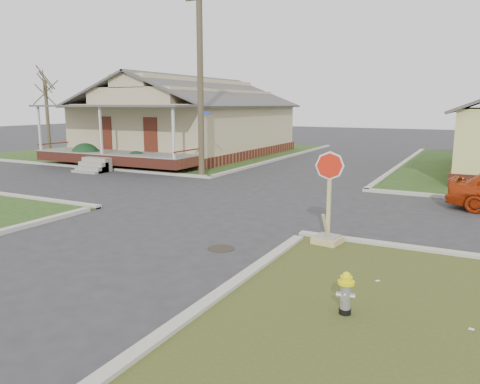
% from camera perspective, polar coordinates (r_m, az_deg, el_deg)
% --- Properties ---
extents(ground, '(120.00, 120.00, 0.00)m').
position_cam_1_polar(ground, '(12.78, -9.83, -4.85)').
color(ground, '#2E2D30').
rests_on(ground, ground).
extents(verge_far_left, '(19.00, 19.00, 0.05)m').
position_cam_1_polar(verge_far_left, '(34.69, -9.09, 4.95)').
color(verge_far_left, '#254418').
rests_on(verge_far_left, ground).
extents(curbs, '(80.00, 40.00, 0.12)m').
position_cam_1_polar(curbs, '(16.92, 0.41, -0.89)').
color(curbs, '#B0AE9F').
rests_on(curbs, ground).
extents(manhole, '(0.64, 0.64, 0.01)m').
position_cam_1_polar(manhole, '(11.21, -2.32, -6.89)').
color(manhole, black).
rests_on(manhole, ground).
extents(corner_house, '(10.10, 15.50, 5.30)m').
position_cam_1_polar(corner_house, '(31.75, -6.21, 8.58)').
color(corner_house, brown).
rests_on(corner_house, ground).
extents(utility_pole, '(1.80, 0.28, 9.00)m').
position_cam_1_polar(utility_pole, '(22.08, -4.87, 13.93)').
color(utility_pole, '#3E3423').
rests_on(utility_pole, ground).
extents(tree_far_left, '(0.22, 0.22, 4.90)m').
position_cam_1_polar(tree_far_left, '(33.55, -22.41, 8.34)').
color(tree_far_left, '#3E3423').
rests_on(tree_far_left, verge_far_left).
extents(fire_hydrant, '(0.27, 0.27, 0.71)m').
position_cam_1_polar(fire_hydrant, '(7.83, 12.78, -11.67)').
color(fire_hydrant, black).
rests_on(fire_hydrant, ground).
extents(stop_sign, '(0.64, 0.62, 2.25)m').
position_cam_1_polar(stop_sign, '(11.53, 10.67, -3.83)').
color(stop_sign, tan).
rests_on(stop_sign, ground).
extents(hedge_left, '(1.56, 1.28, 1.19)m').
position_cam_1_polar(hedge_left, '(27.15, -18.31, 4.32)').
color(hedge_left, black).
rests_on(hedge_left, verge_far_left).
extents(hedge_right, '(1.28, 1.05, 0.98)m').
position_cam_1_polar(hedge_right, '(25.17, -12.49, 3.91)').
color(hedge_right, black).
rests_on(hedge_right, verge_far_left).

